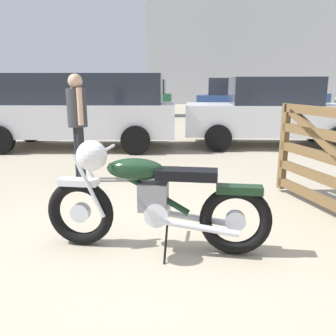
{
  "coord_description": "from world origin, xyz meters",
  "views": [
    {
      "loc": [
        0.18,
        -2.92,
        1.49
      ],
      "look_at": [
        0.12,
        0.4,
        0.69
      ],
      "focal_mm": 36.95,
      "sensor_mm": 36.0,
      "label": 1
    }
  ],
  "objects_px": {
    "bystander": "(77,116)",
    "pale_sedan_back": "(278,95)",
    "white_estate_far": "(271,112)",
    "silver_sedan_mid": "(126,96)",
    "vintage_motorcycle": "(149,199)",
    "red_hatchback_near": "(239,98)",
    "dark_sedan_left": "(81,109)"
  },
  "relations": [
    {
      "from": "pale_sedan_back",
      "to": "white_estate_far",
      "type": "xyz_separation_m",
      "value": [
        -3.19,
        -10.43,
        -0.1
      ]
    },
    {
      "from": "red_hatchback_near",
      "to": "pale_sedan_back",
      "type": "bearing_deg",
      "value": 57.25
    },
    {
      "from": "red_hatchback_near",
      "to": "bystander",
      "type": "bearing_deg",
      "value": -107.38
    },
    {
      "from": "bystander",
      "to": "red_hatchback_near",
      "type": "bearing_deg",
      "value": 37.12
    },
    {
      "from": "dark_sedan_left",
      "to": "silver_sedan_mid",
      "type": "relative_size",
      "value": 0.99
    },
    {
      "from": "bystander",
      "to": "vintage_motorcycle",
      "type": "bearing_deg",
      "value": -91.84
    },
    {
      "from": "dark_sedan_left",
      "to": "silver_sedan_mid",
      "type": "distance_m",
      "value": 9.0
    },
    {
      "from": "dark_sedan_left",
      "to": "red_hatchback_near",
      "type": "relative_size",
      "value": 1.17
    },
    {
      "from": "white_estate_far",
      "to": "pale_sedan_back",
      "type": "bearing_deg",
      "value": -104.03
    },
    {
      "from": "vintage_motorcycle",
      "to": "bystander",
      "type": "bearing_deg",
      "value": -55.05
    },
    {
      "from": "silver_sedan_mid",
      "to": "pale_sedan_back",
      "type": "bearing_deg",
      "value": -166.21
    },
    {
      "from": "bystander",
      "to": "dark_sedan_left",
      "type": "distance_m",
      "value": 3.07
    },
    {
      "from": "bystander",
      "to": "pale_sedan_back",
      "type": "relative_size",
      "value": 0.35
    },
    {
      "from": "vintage_motorcycle",
      "to": "white_estate_far",
      "type": "bearing_deg",
      "value": -107.8
    },
    {
      "from": "vintage_motorcycle",
      "to": "pale_sedan_back",
      "type": "height_order",
      "value": "pale_sedan_back"
    },
    {
      "from": "pale_sedan_back",
      "to": "vintage_motorcycle",
      "type": "bearing_deg",
      "value": -110.27
    },
    {
      "from": "vintage_motorcycle",
      "to": "bystander",
      "type": "height_order",
      "value": "bystander"
    },
    {
      "from": "vintage_motorcycle",
      "to": "bystander",
      "type": "relative_size",
      "value": 1.25
    },
    {
      "from": "vintage_motorcycle",
      "to": "white_estate_far",
      "type": "relative_size",
      "value": 0.49
    },
    {
      "from": "bystander",
      "to": "silver_sedan_mid",
      "type": "bearing_deg",
      "value": 64.39
    },
    {
      "from": "bystander",
      "to": "white_estate_far",
      "type": "xyz_separation_m",
      "value": [
        3.89,
        3.3,
        -0.18
      ]
    },
    {
      "from": "pale_sedan_back",
      "to": "white_estate_far",
      "type": "bearing_deg",
      "value": -107.46
    },
    {
      "from": "bystander",
      "to": "silver_sedan_mid",
      "type": "height_order",
      "value": "silver_sedan_mid"
    },
    {
      "from": "white_estate_far",
      "to": "dark_sedan_left",
      "type": "bearing_deg",
      "value": 6.99
    },
    {
      "from": "red_hatchback_near",
      "to": "silver_sedan_mid",
      "type": "xyz_separation_m",
      "value": [
        -5.27,
        1.66,
        0.02
      ]
    },
    {
      "from": "white_estate_far",
      "to": "silver_sedan_mid",
      "type": "bearing_deg",
      "value": -58.1
    },
    {
      "from": "vintage_motorcycle",
      "to": "pale_sedan_back",
      "type": "distance_m",
      "value": 17.15
    },
    {
      "from": "red_hatchback_near",
      "to": "silver_sedan_mid",
      "type": "distance_m",
      "value": 5.53
    },
    {
      "from": "vintage_motorcycle",
      "to": "dark_sedan_left",
      "type": "xyz_separation_m",
      "value": [
        -2.01,
        5.37,
        0.45
      ]
    },
    {
      "from": "vintage_motorcycle",
      "to": "red_hatchback_near",
      "type": "bearing_deg",
      "value": -96.82
    },
    {
      "from": "red_hatchback_near",
      "to": "silver_sedan_mid",
      "type": "height_order",
      "value": "red_hatchback_near"
    },
    {
      "from": "red_hatchback_near",
      "to": "silver_sedan_mid",
      "type": "bearing_deg",
      "value": 168.17
    }
  ]
}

